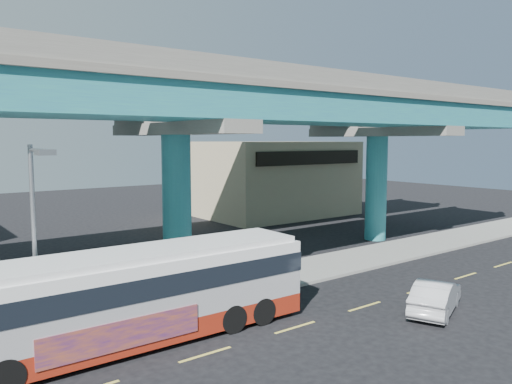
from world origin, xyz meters
TOP-DOWN VIEW (x-y plane):
  - ground at (0.00, 0.00)m, footprint 120.00×120.00m
  - sidewalk at (0.00, 5.50)m, footprint 70.00×4.00m
  - lane_markings at (-0.00, -0.30)m, footprint 58.00×0.12m
  - viaduct at (-0.00, 9.11)m, footprint 52.00×12.40m
  - building_beige at (18.00, 22.98)m, footprint 14.00×10.23m
  - transit_bus at (-5.34, 1.99)m, footprint 12.88×2.94m
  - sedan at (5.76, -2.54)m, footprint 4.41×5.17m
  - street_lamp at (-8.18, 3.47)m, footprint 0.50×2.27m
  - stop_sign at (3.22, 4.18)m, footprint 0.66×0.23m

SIDE VIEW (x-z plane):
  - ground at x=0.00m, z-range 0.00..0.00m
  - lane_markings at x=0.00m, z-range 0.00..0.01m
  - sidewalk at x=0.00m, z-range 0.00..0.15m
  - sedan at x=5.76m, z-range 0.00..1.36m
  - stop_sign at x=3.22m, z-range 0.62..2.89m
  - transit_bus at x=-5.34m, z-range 0.16..3.45m
  - building_beige at x=18.00m, z-range 0.01..7.01m
  - street_lamp at x=-8.18m, z-range 1.23..8.05m
  - viaduct at x=0.00m, z-range 3.29..14.99m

